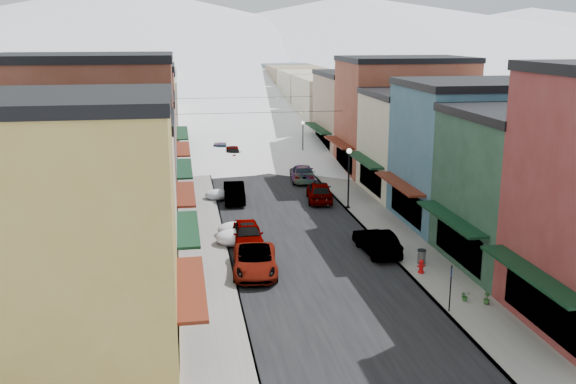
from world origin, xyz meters
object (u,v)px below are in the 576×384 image
object	(u,v)px
car_dark_hatch	(234,193)
car_green_sedan	(377,242)
car_white_suv	(255,261)
car_silver_sedan	(248,234)
fire_hydrant	(421,267)
streetlamp_near	(349,171)
trash_can	(422,257)

from	to	relation	value
car_dark_hatch	car_green_sedan	distance (m)	16.45
car_dark_hatch	car_green_sedan	xyz separation A→B (m)	(7.86, -14.45, 0.00)
car_white_suv	car_silver_sedan	world-z (taller)	car_silver_sedan
car_silver_sedan	fire_hydrant	size ratio (longest dim) A/B	5.86
car_silver_sedan	car_green_sedan	bearing A→B (deg)	-18.35
car_silver_sedan	streetlamp_near	bearing A→B (deg)	41.91
fire_hydrant	streetlamp_near	size ratio (longest dim) A/B	0.17
trash_can	streetlamp_near	world-z (taller)	streetlamp_near
car_white_suv	streetlamp_near	world-z (taller)	streetlamp_near
trash_can	car_silver_sedan	bearing A→B (deg)	151.40
car_green_sedan	car_white_suv	bearing A→B (deg)	10.85
streetlamp_near	car_white_suv	bearing A→B (deg)	-125.43
car_white_suv	car_green_sedan	bearing A→B (deg)	20.11
fire_hydrant	car_white_suv	bearing A→B (deg)	168.23
car_silver_sedan	fire_hydrant	bearing A→B (deg)	-35.22
car_white_suv	car_green_sedan	distance (m)	8.35
car_silver_sedan	car_green_sedan	world-z (taller)	car_silver_sedan
car_white_suv	fire_hydrant	size ratio (longest dim) A/B	6.66
car_silver_sedan	fire_hydrant	xyz separation A→B (m)	(9.42, -6.89, -0.30)
car_white_suv	streetlamp_near	distance (m)	15.67
car_dark_hatch	fire_hydrant	bearing A→B (deg)	-61.07
car_dark_hatch	fire_hydrant	xyz separation A→B (m)	(9.29, -18.54, -0.27)
car_silver_sedan	streetlamp_near	distance (m)	11.99
car_green_sedan	streetlamp_near	distance (m)	10.81
car_white_suv	car_green_sedan	size ratio (longest dim) A/B	1.14
car_dark_hatch	streetlamp_near	xyz separation A→B (m)	(8.76, -3.95, 2.40)
car_silver_sedan	car_green_sedan	xyz separation A→B (m)	(7.98, -2.80, -0.03)
trash_can	fire_hydrant	bearing A→B (deg)	-111.59
car_green_sedan	fire_hydrant	size ratio (longest dim) A/B	5.84
car_white_suv	car_green_sedan	xyz separation A→B (m)	(8.08, 2.11, 0.03)
car_silver_sedan	car_dark_hatch	bearing A→B (deg)	90.35
car_white_suv	car_silver_sedan	bearing A→B (deg)	94.35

